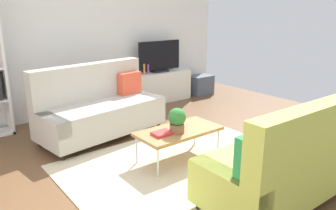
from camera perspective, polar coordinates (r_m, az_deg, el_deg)
The scene contains 14 objects.
ground_plane at distance 4.41m, azimuth 1.28°, elevation -9.51°, with size 7.68×7.68×0.00m, color brown.
wall_far at distance 6.41m, azimuth -14.96°, elevation 11.57°, with size 6.40×0.12×2.90m, color white.
area_rug at distance 4.27m, azimuth 2.98°, elevation -10.33°, with size 2.90×2.20×0.01m, color beige.
couch_beige at distance 5.21m, azimuth -11.62°, elevation -0.53°, with size 2.00×1.09×1.10m.
couch_green at distance 3.61m, azimuth 20.19°, elevation -8.88°, with size 1.91×0.87×1.10m.
coffee_table at distance 4.29m, azimuth 1.82°, elevation -4.57°, with size 1.10×0.56×0.42m.
tv_console at distance 7.05m, azimuth -1.52°, elevation 3.18°, with size 1.40×0.44×0.64m, color silver.
tv at distance 6.92m, azimuth -1.46°, elevation 8.26°, with size 1.00×0.20×0.64m.
storage_trunk at distance 7.69m, azimuth 5.56°, elevation 3.45°, with size 0.52×0.40×0.44m, color #4C5666.
potted_plant at distance 4.11m, azimuth 1.56°, elevation -2.58°, with size 0.22×0.22×0.32m.
table_book_0 at distance 4.10m, azimuth -1.00°, elevation -4.88°, with size 0.24×0.18×0.04m, color red.
vase_0 at distance 6.69m, azimuth -5.83°, elevation 5.90°, with size 0.12×0.12×0.16m, color silver.
bottle_0 at distance 6.71m, azimuth -4.13°, elevation 6.18°, with size 0.04×0.04×0.21m, color orange.
bottle_1 at distance 6.76m, azimuth -3.46°, elevation 6.20°, with size 0.04×0.04×0.19m, color purple.
Camera 1 is at (-2.51, -3.07, 1.92)m, focal length 35.49 mm.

